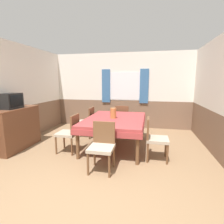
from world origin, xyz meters
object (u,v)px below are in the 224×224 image
at_px(chair_left_near, 70,132).
at_px(sideboard, 17,128).
at_px(chair_right_near, 154,137).
at_px(tv, 11,101).
at_px(vase, 113,113).
at_px(dining_table, 115,122).
at_px(chair_left_far, 87,121).
at_px(chair_head_near, 102,144).
at_px(chair_head_window, 122,118).

xyz_separation_m(chair_left_near, sideboard, (-1.36, -0.06, 0.02)).
relative_size(chair_right_near, tv, 1.89).
relative_size(sideboard, vase, 4.83).
distance_m(dining_table, tv, 2.47).
height_order(chair_left_far, sideboard, sideboard).
bearing_deg(vase, dining_table, 24.18).
distance_m(chair_head_near, chair_head_window, 2.44).
bearing_deg(tv, dining_table, 17.29).
bearing_deg(vase, chair_head_window, 88.09).
relative_size(chair_right_near, vase, 3.50).
xyz_separation_m(chair_head_window, chair_left_near, (-0.94, -1.80, 0.00)).
height_order(chair_right_near, tv, tv).
height_order(chair_left_near, sideboard, sideboard).
bearing_deg(chair_right_near, chair_head_window, -152.36).
relative_size(chair_right_near, chair_left_near, 1.00).
distance_m(chair_head_window, chair_left_far, 1.14).
xyz_separation_m(chair_right_near, chair_left_near, (-1.88, 0.00, 0.00)).
bearing_deg(sideboard, chair_head_near, -14.17).
distance_m(chair_left_near, tv, 1.53).
relative_size(chair_left_far, vase, 3.50).
distance_m(chair_head_window, tv, 3.08).
xyz_separation_m(chair_right_near, vase, (-0.98, 0.56, 0.36)).
bearing_deg(vase, tv, -162.84).
height_order(tv, vase, tv).
bearing_deg(dining_table, vase, -155.82).
relative_size(dining_table, chair_right_near, 2.26).
relative_size(chair_left_far, tv, 1.89).
bearing_deg(sideboard, dining_table, 15.53).
height_order(chair_left_far, tv, tv).
height_order(dining_table, chair_right_near, chair_right_near).
bearing_deg(sideboard, tv, -88.81).
relative_size(dining_table, chair_head_near, 2.26).
bearing_deg(chair_head_window, chair_head_near, -90.00).
bearing_deg(chair_left_far, chair_left_near, -180.00).
bearing_deg(tv, vase, 17.16).
height_order(chair_left_far, vase, vase).
bearing_deg(chair_left_near, chair_right_near, -90.00).
distance_m(tv, vase, 2.38).
relative_size(dining_table, chair_left_near, 2.26).
xyz_separation_m(tv, vase, (2.26, 0.70, -0.32)).
height_order(chair_head_near, chair_left_far, same).
bearing_deg(chair_head_near, sideboard, -14.17).
distance_m(chair_head_window, vase, 1.29).
height_order(chair_head_window, sideboard, sideboard).
height_order(chair_head_near, tv, tv).
distance_m(sideboard, vase, 2.37).
xyz_separation_m(sideboard, tv, (0.00, -0.08, 0.67)).
distance_m(chair_head_near, sideboard, 2.37).
xyz_separation_m(dining_table, vase, (-0.04, -0.02, 0.22)).
relative_size(chair_head_near, chair_left_far, 1.00).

